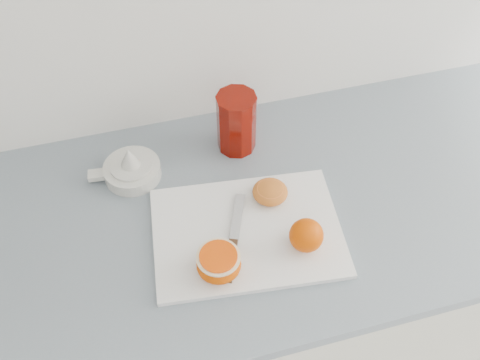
# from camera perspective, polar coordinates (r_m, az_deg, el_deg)

# --- Properties ---
(counter) EXTENTS (2.40, 0.64, 0.89)m
(counter) POSITION_cam_1_polar(r_m,az_deg,el_deg) (1.50, -2.40, -13.70)
(counter) COLOR white
(counter) RESTS_ON ground
(cutting_board) EXTENTS (0.41, 0.31, 0.01)m
(cutting_board) POSITION_cam_1_polar(r_m,az_deg,el_deg) (1.09, 0.78, -5.57)
(cutting_board) COLOR white
(cutting_board) RESTS_ON counter
(whole_orange) EXTENTS (0.07, 0.07, 0.07)m
(whole_orange) POSITION_cam_1_polar(r_m,az_deg,el_deg) (1.04, 7.09, -5.88)
(whole_orange) COLOR #EF6700
(whole_orange) RESTS_ON cutting_board
(half_orange) EXTENTS (0.08, 0.08, 0.05)m
(half_orange) POSITION_cam_1_polar(r_m,az_deg,el_deg) (1.01, -2.29, -8.86)
(half_orange) COLOR #EF6700
(half_orange) RESTS_ON cutting_board
(squeezed_shell) EXTENTS (0.07, 0.07, 0.03)m
(squeezed_shell) POSITION_cam_1_polar(r_m,az_deg,el_deg) (1.12, 3.23, -1.26)
(squeezed_shell) COLOR #C76521
(squeezed_shell) RESTS_ON cutting_board
(paring_knife) EXTENTS (0.10, 0.20, 0.01)m
(paring_knife) POSITION_cam_1_polar(r_m,az_deg,el_deg) (1.05, -0.89, -7.71)
(paring_knife) COLOR #4D2817
(paring_knife) RESTS_ON cutting_board
(citrus_juicer) EXTENTS (0.16, 0.13, 0.08)m
(citrus_juicer) POSITION_cam_1_polar(r_m,az_deg,el_deg) (1.19, -11.53, 1.18)
(citrus_juicer) COLOR white
(citrus_juicer) RESTS_ON counter
(red_tumbler) EXTENTS (0.09, 0.09, 0.15)m
(red_tumbler) POSITION_cam_1_polar(r_m,az_deg,el_deg) (1.20, -0.38, 5.97)
(red_tumbler) COLOR #710C02
(red_tumbler) RESTS_ON counter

